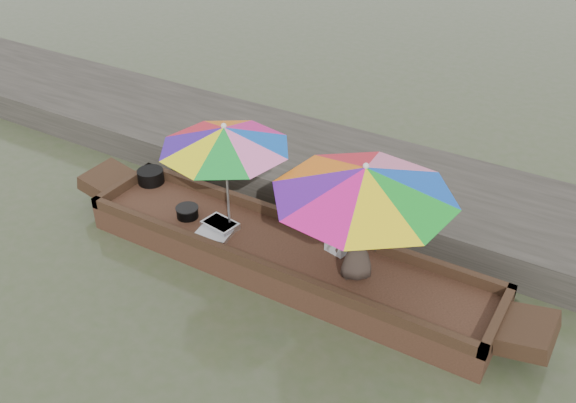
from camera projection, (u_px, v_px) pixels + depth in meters
The scene contains 11 objects.
water at pixel (284, 269), 8.45m from camera, with size 80.00×80.00×0.00m, color #3A4828.
dock at pixel (358, 179), 9.90m from camera, with size 22.00×2.20×0.50m, color #2D2B26.
boat_hull at pixel (284, 258), 8.36m from camera, with size 5.60×1.20×0.35m, color black.
cooking_pot at pixel (151, 176), 9.57m from camera, with size 0.39×0.39×0.20m, color black.
tray_crayfish at pixel (220, 225), 8.60m from camera, with size 0.45×0.31×0.09m, color silver.
tray_scallop at pixel (214, 234), 8.46m from camera, with size 0.45×0.31×0.06m, color silver.
charcoal_grill at pixel (187, 213), 8.82m from camera, with size 0.30×0.30×0.14m, color black.
supply_bag at pixel (338, 242), 8.14m from camera, with size 0.28×0.22×0.26m, color silver.
vendor at pixel (358, 241), 7.51m from camera, with size 0.51×0.33×1.03m, color #372C26.
umbrella_bow at pixel (227, 178), 8.21m from camera, with size 1.68×1.68×1.55m, color blue, non-canonical shape.
umbrella_stern at pixel (362, 222), 7.39m from camera, with size 2.15×2.15×1.55m, color blue, non-canonical shape.
Camera 1 is at (3.45, -5.64, 5.34)m, focal length 40.00 mm.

